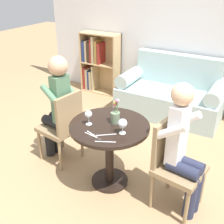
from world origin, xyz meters
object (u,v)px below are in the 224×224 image
(chair_right, at_px, (173,161))
(wine_glass_right, at_px, (123,124))
(person_left, at_px, (57,106))
(couch, at_px, (170,96))
(bookshelf_left, at_px, (97,62))
(chair_left, at_px, (63,125))
(person_right, at_px, (184,149))
(wine_glass_left, at_px, (88,115))
(flower_vase, at_px, (115,115))

(chair_right, height_order, wine_glass_right, chair_right)
(person_left, height_order, wine_glass_right, person_left)
(couch, relative_size, bookshelf_left, 1.44)
(chair_left, relative_size, person_right, 0.70)
(chair_left, height_order, person_left, person_left)
(person_left, distance_m, person_right, 1.51)
(chair_left, distance_m, chair_right, 1.34)
(couch, height_order, chair_left, couch)
(couch, distance_m, chair_left, 1.96)
(chair_right, height_order, person_right, person_right)
(bookshelf_left, height_order, person_left, person_left)
(chair_left, bearing_deg, person_right, 95.87)
(person_right, bearing_deg, chair_left, 95.54)
(couch, height_order, person_right, person_right)
(person_right, bearing_deg, couch, 29.67)
(chair_left, relative_size, wine_glass_left, 5.98)
(chair_left, relative_size, chair_right, 1.00)
(chair_left, xyz_separation_m, wine_glass_right, (0.85, -0.16, 0.33))
(chair_right, bearing_deg, wine_glass_left, 106.87)
(bookshelf_left, distance_m, chair_left, 2.28)
(wine_glass_left, bearing_deg, wine_glass_right, 2.34)
(chair_right, xyz_separation_m, person_left, (-1.42, 0.06, 0.21))
(wine_glass_left, bearing_deg, person_right, 6.85)
(person_right, bearing_deg, wine_glass_right, 107.73)
(chair_left, height_order, chair_right, same)
(person_right, distance_m, wine_glass_right, 0.60)
(bookshelf_left, bearing_deg, couch, -9.61)
(chair_left, xyz_separation_m, person_right, (1.42, -0.06, 0.18))
(bookshelf_left, xyz_separation_m, person_left, (0.80, -2.08, 0.14))
(couch, bearing_deg, person_right, -68.30)
(person_right, bearing_deg, flower_vase, 94.11)
(couch, height_order, flower_vase, flower_vase)
(chair_right, bearing_deg, couch, 27.56)
(person_left, bearing_deg, couch, 165.84)
(chair_left, bearing_deg, flower_vase, 97.36)
(chair_right, distance_m, wine_glass_left, 0.92)
(chair_left, height_order, flower_vase, flower_vase)
(wine_glass_right, xyz_separation_m, flower_vase, (-0.16, 0.15, -0.01))
(person_left, relative_size, wine_glass_right, 8.71)
(person_left, xyz_separation_m, wine_glass_right, (0.94, -0.18, 0.12))
(bookshelf_left, height_order, person_right, person_right)
(chair_left, relative_size, wine_glass_right, 6.02)
(chair_left, relative_size, person_left, 0.69)
(bookshelf_left, bearing_deg, chair_right, -43.96)
(couch, bearing_deg, person_left, -112.46)
(couch, xyz_separation_m, person_left, (-0.75, -1.82, 0.39))
(chair_right, bearing_deg, flower_vase, 95.42)
(chair_left, bearing_deg, wine_glass_left, 78.58)
(wine_glass_left, distance_m, wine_glass_right, 0.37)
(flower_vase, bearing_deg, chair_right, -2.55)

